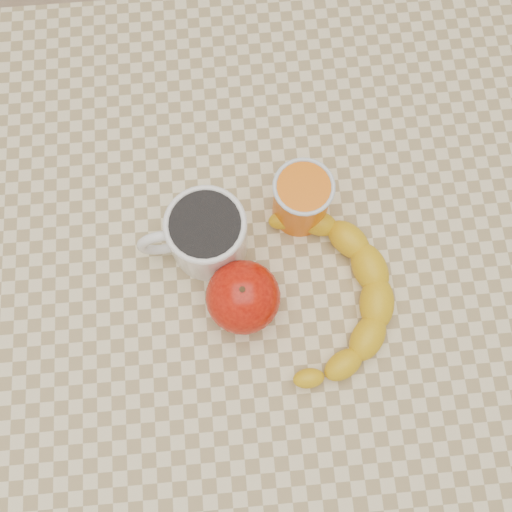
{
  "coord_description": "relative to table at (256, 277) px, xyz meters",
  "views": [
    {
      "loc": [
        -0.02,
        -0.19,
        1.42
      ],
      "look_at": [
        0.0,
        0.0,
        0.77
      ],
      "focal_mm": 40.0,
      "sensor_mm": 36.0,
      "label": 1
    }
  ],
  "objects": [
    {
      "name": "coffee_mug",
      "position": [
        -0.06,
        0.03,
        0.13
      ],
      "size": [
        0.13,
        0.1,
        0.08
      ],
      "color": "white",
      "rests_on": "table"
    },
    {
      "name": "orange_juice_glass",
      "position": [
        0.06,
        0.06,
        0.13
      ],
      "size": [
        0.07,
        0.07,
        0.08
      ],
      "color": "orange",
      "rests_on": "table"
    },
    {
      "name": "apple",
      "position": [
        -0.02,
        -0.05,
        0.13
      ],
      "size": [
        0.1,
        0.1,
        0.08
      ],
      "color": "#8A0904",
      "rests_on": "table"
    },
    {
      "name": "ground",
      "position": [
        0.0,
        0.0,
        -0.66
      ],
      "size": [
        3.0,
        3.0,
        0.0
      ],
      "primitive_type": "plane",
      "color": "tan",
      "rests_on": "ground"
    },
    {
      "name": "banana",
      "position": [
        0.08,
        -0.06,
        0.11
      ],
      "size": [
        0.24,
        0.3,
        0.04
      ],
      "primitive_type": null,
      "rotation": [
        0.0,
        0.0,
        -0.12
      ],
      "color": "yellow",
      "rests_on": "table"
    },
    {
      "name": "table",
      "position": [
        0.0,
        0.0,
        0.0
      ],
      "size": [
        0.8,
        0.8,
        0.75
      ],
      "color": "beige",
      "rests_on": "ground"
    }
  ]
}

